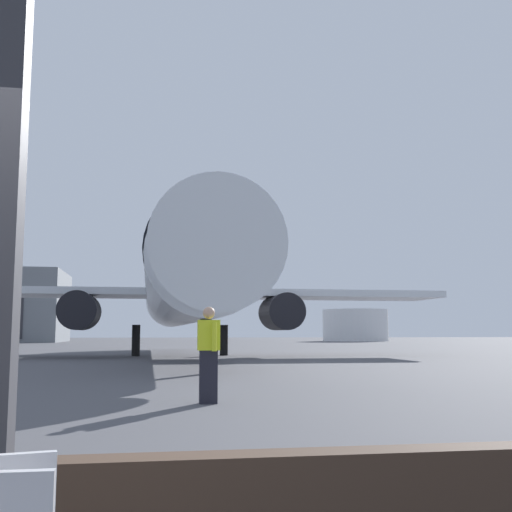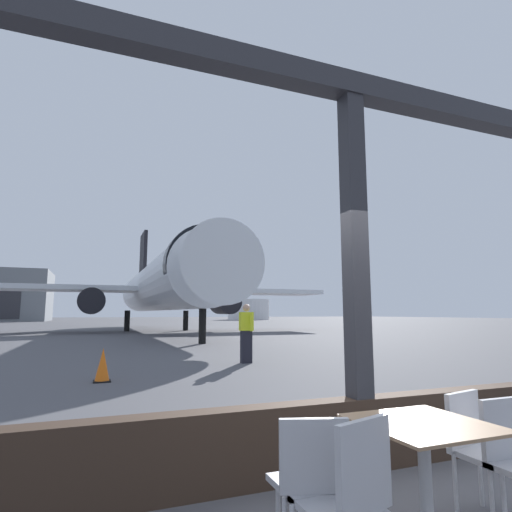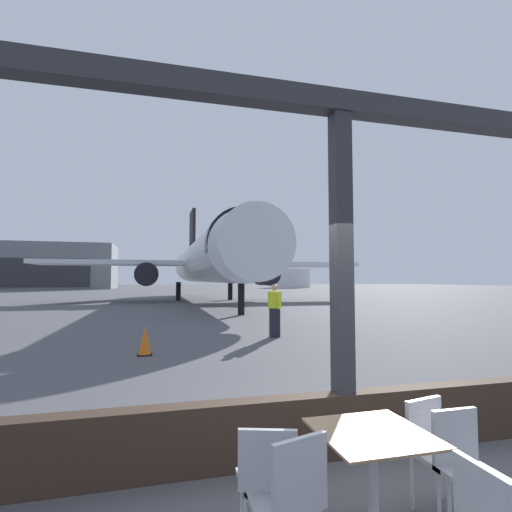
{
  "view_description": "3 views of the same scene",
  "coord_description": "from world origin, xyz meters",
  "px_view_note": "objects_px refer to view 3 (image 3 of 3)",
  "views": [
    {
      "loc": [
        0.75,
        -3.32,
        1.28
      ],
      "look_at": [
        4.44,
        18.48,
        3.94
      ],
      "focal_mm": 44.48,
      "sensor_mm": 36.0,
      "label": 1
    },
    {
      "loc": [
        -2.45,
        -3.5,
        1.47
      ],
      "look_at": [
        4.65,
        14.69,
        4.18
      ],
      "focal_mm": 28.94,
      "sensor_mm": 36.0,
      "label": 2
    },
    {
      "loc": [
        -2.01,
        -3.88,
        1.88
      ],
      "look_at": [
        3.94,
        18.65,
        3.33
      ],
      "focal_mm": 27.01,
      "sensor_mm": 36.0,
      "label": 3
    }
  ],
  "objects_px": {
    "cafe_chair_window_right": "(268,475)",
    "ground_crew_worker": "(275,310)",
    "cafe_chair_aisle_left": "(291,496)",
    "airplane": "(208,260)",
    "cafe_chair_side_extra": "(435,445)",
    "distant_hangar": "(50,267)",
    "traffic_cone": "(145,342)",
    "fuel_storage_tank": "(291,278)",
    "dining_table": "(373,478)",
    "cafe_chair_aisle_right": "(465,461)"
  },
  "relations": [
    {
      "from": "distant_hangar",
      "to": "fuel_storage_tank",
      "type": "height_order",
      "value": "distant_hangar"
    },
    {
      "from": "distant_hangar",
      "to": "cafe_chair_aisle_right",
      "type": "bearing_deg",
      "value": -74.75
    },
    {
      "from": "cafe_chair_window_right",
      "to": "distant_hangar",
      "type": "height_order",
      "value": "distant_hangar"
    },
    {
      "from": "cafe_chair_window_right",
      "to": "cafe_chair_aisle_right",
      "type": "bearing_deg",
      "value": -5.91
    },
    {
      "from": "ground_crew_worker",
      "to": "cafe_chair_aisle_right",
      "type": "bearing_deg",
      "value": -99.13
    },
    {
      "from": "dining_table",
      "to": "cafe_chair_aisle_right",
      "type": "distance_m",
      "value": 0.75
    },
    {
      "from": "cafe_chair_aisle_right",
      "to": "traffic_cone",
      "type": "distance_m",
      "value": 8.05
    },
    {
      "from": "cafe_chair_aisle_left",
      "to": "distant_hangar",
      "type": "distance_m",
      "value": 88.8
    },
    {
      "from": "cafe_chair_side_extra",
      "to": "dining_table",
      "type": "bearing_deg",
      "value": -162.04
    },
    {
      "from": "dining_table",
      "to": "cafe_chair_aisle_left",
      "type": "xyz_separation_m",
      "value": [
        -0.71,
        -0.24,
        0.1
      ]
    },
    {
      "from": "cafe_chair_aisle_right",
      "to": "airplane",
      "type": "bearing_deg",
      "value": 85.89
    },
    {
      "from": "cafe_chair_window_right",
      "to": "ground_crew_worker",
      "type": "relative_size",
      "value": 0.5
    },
    {
      "from": "cafe_chair_window_right",
      "to": "cafe_chair_side_extra",
      "type": "distance_m",
      "value": 1.5
    },
    {
      "from": "dining_table",
      "to": "traffic_cone",
      "type": "relative_size",
      "value": 1.1
    },
    {
      "from": "cafe_chair_aisle_left",
      "to": "distant_hangar",
      "type": "bearing_deg",
      "value": 104.31
    },
    {
      "from": "cafe_chair_side_extra",
      "to": "fuel_storage_tank",
      "type": "xyz_separation_m",
      "value": [
        29.98,
        86.0,
        1.74
      ]
    },
    {
      "from": "cafe_chair_window_right",
      "to": "traffic_cone",
      "type": "distance_m",
      "value": 7.56
    },
    {
      "from": "cafe_chair_window_right",
      "to": "distant_hangar",
      "type": "bearing_deg",
      "value": 104.33
    },
    {
      "from": "dining_table",
      "to": "cafe_chair_aisle_right",
      "type": "xyz_separation_m",
      "value": [
        0.74,
        -0.08,
        0.07
      ]
    },
    {
      "from": "ground_crew_worker",
      "to": "traffic_cone",
      "type": "relative_size",
      "value": 2.44
    },
    {
      "from": "airplane",
      "to": "distant_hangar",
      "type": "height_order",
      "value": "airplane"
    },
    {
      "from": "cafe_chair_side_extra",
      "to": "airplane",
      "type": "xyz_separation_m",
      "value": [
        2.24,
        30.69,
        3.1
      ]
    },
    {
      "from": "dining_table",
      "to": "cafe_chair_aisle_right",
      "type": "bearing_deg",
      "value": -5.83
    },
    {
      "from": "dining_table",
      "to": "ground_crew_worker",
      "type": "relative_size",
      "value": 0.45
    },
    {
      "from": "cafe_chair_aisle_right",
      "to": "airplane",
      "type": "xyz_separation_m",
      "value": [
        2.23,
        31.0,
        3.1
      ]
    },
    {
      "from": "distant_hangar",
      "to": "cafe_chair_aisle_left",
      "type": "bearing_deg",
      "value": -75.69
    },
    {
      "from": "cafe_chair_window_right",
      "to": "cafe_chair_aisle_right",
      "type": "xyz_separation_m",
      "value": [
        1.51,
        -0.16,
        -0.01
      ]
    },
    {
      "from": "airplane",
      "to": "ground_crew_worker",
      "type": "height_order",
      "value": "airplane"
    },
    {
      "from": "cafe_chair_side_extra",
      "to": "distant_hangar",
      "type": "relative_size",
      "value": 0.03
    },
    {
      "from": "fuel_storage_tank",
      "to": "traffic_cone",
      "type": "bearing_deg",
      "value": -112.42
    },
    {
      "from": "cafe_chair_side_extra",
      "to": "airplane",
      "type": "height_order",
      "value": "airplane"
    },
    {
      "from": "distant_hangar",
      "to": "fuel_storage_tank",
      "type": "xyz_separation_m",
      "value": [
        53.34,
        0.52,
        -2.35
      ]
    },
    {
      "from": "cafe_chair_aisle_left",
      "to": "ground_crew_worker",
      "type": "bearing_deg",
      "value": 72.99
    },
    {
      "from": "dining_table",
      "to": "cafe_chair_aisle_right",
      "type": "height_order",
      "value": "cafe_chair_aisle_right"
    },
    {
      "from": "cafe_chair_window_right",
      "to": "airplane",
      "type": "relative_size",
      "value": 0.03
    },
    {
      "from": "cafe_chair_aisle_left",
      "to": "cafe_chair_side_extra",
      "type": "xyz_separation_m",
      "value": [
        1.44,
        0.47,
        -0.03
      ]
    },
    {
      "from": "cafe_chair_window_right",
      "to": "traffic_cone",
      "type": "bearing_deg",
      "value": 97.55
    },
    {
      "from": "traffic_cone",
      "to": "fuel_storage_tank",
      "type": "distance_m",
      "value": 85.12
    },
    {
      "from": "distant_hangar",
      "to": "cafe_chair_window_right",
      "type": "bearing_deg",
      "value": -75.67
    },
    {
      "from": "cafe_chair_aisle_left",
      "to": "fuel_storage_tank",
      "type": "height_order",
      "value": "fuel_storage_tank"
    },
    {
      "from": "cafe_chair_aisle_right",
      "to": "distant_hangar",
      "type": "bearing_deg",
      "value": 105.25
    },
    {
      "from": "cafe_chair_window_right",
      "to": "dining_table",
      "type": "bearing_deg",
      "value": -5.99
    },
    {
      "from": "ground_crew_worker",
      "to": "dining_table",
      "type": "bearing_deg",
      "value": -103.45
    },
    {
      "from": "cafe_chair_window_right",
      "to": "cafe_chair_aisle_left",
      "type": "xyz_separation_m",
      "value": [
        0.05,
        -0.32,
        0.02
      ]
    },
    {
      "from": "traffic_cone",
      "to": "fuel_storage_tank",
      "type": "xyz_separation_m",
      "value": [
        32.46,
        78.66,
        1.92
      ]
    },
    {
      "from": "cafe_chair_aisle_left",
      "to": "airplane",
      "type": "relative_size",
      "value": 0.03
    },
    {
      "from": "fuel_storage_tank",
      "to": "cafe_chair_aisle_right",
      "type": "bearing_deg",
      "value": -109.14
    },
    {
      "from": "dining_table",
      "to": "distant_hangar",
      "type": "relative_size",
      "value": 0.03
    },
    {
      "from": "cafe_chair_window_right",
      "to": "cafe_chair_aisle_left",
      "type": "relative_size",
      "value": 0.94
    },
    {
      "from": "airplane",
      "to": "ground_crew_worker",
      "type": "xyz_separation_m",
      "value": [
        -0.67,
        -21.31,
        -2.72
      ]
    }
  ]
}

